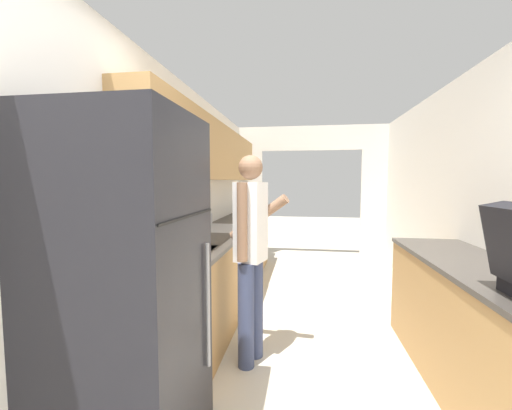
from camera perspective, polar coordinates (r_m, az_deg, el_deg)
The scene contains 9 objects.
wall_left at distance 3.45m, azimuth -11.75°, elevation 4.48°, with size 0.38×7.43×2.50m.
wall_right at distance 3.26m, azimuth 36.54°, elevation -0.46°, with size 0.06×7.43×2.50m.
wall_far_with_doorway at distance 6.02m, azimuth 9.88°, elevation 4.17°, with size 3.15×0.06×2.50m.
counter_left at distance 4.01m, azimuth -5.44°, elevation -10.37°, with size 0.62×3.83×0.91m.
counter_right at distance 2.70m, azimuth 36.25°, elevation -18.71°, with size 0.62×2.19×0.91m.
refrigerator at distance 1.81m, azimuth -22.56°, elevation -14.29°, with size 0.73×0.71×1.81m.
range_oven at distance 3.93m, azimuth -5.62°, elevation -10.62°, with size 0.66×0.73×1.05m.
person at distance 2.54m, azimuth -0.97°, elevation -8.66°, with size 0.54×0.44×1.68m.
knife at distance 4.41m, azimuth -3.47°, elevation -2.92°, with size 0.06×0.30×0.02m.
Camera 1 is at (-0.12, -0.96, 1.48)m, focal length 22.00 mm.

